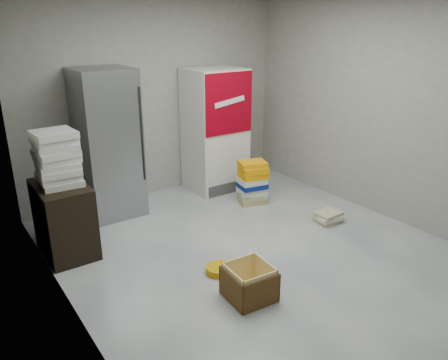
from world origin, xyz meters
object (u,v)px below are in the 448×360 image
object	(u,v)px
coke_cooler	(215,130)
wood_shelf	(64,219)
cardboard_box	(249,285)
steel_fridge	(108,144)
phonebook_stack_main	(252,182)

from	to	relation	value
coke_cooler	wood_shelf	world-z (taller)	coke_cooler
coke_cooler	cardboard_box	xyz separation A→B (m)	(-1.35, -2.57, -0.77)
steel_fridge	cardboard_box	size ratio (longest dim) A/B	4.32
steel_fridge	coke_cooler	distance (m)	1.65
steel_fridge	cardboard_box	world-z (taller)	steel_fridge
coke_cooler	steel_fridge	bearing A→B (deg)	179.82
wood_shelf	cardboard_box	xyz separation A→B (m)	(1.13, -1.84, -0.26)
coke_cooler	phonebook_stack_main	xyz separation A→B (m)	(0.08, -0.81, -0.60)
phonebook_stack_main	cardboard_box	size ratio (longest dim) A/B	1.38
steel_fridge	coke_cooler	world-z (taller)	steel_fridge
steel_fridge	wood_shelf	distance (m)	1.23
coke_cooler	phonebook_stack_main	distance (m)	1.01
steel_fridge	coke_cooler	size ratio (longest dim) A/B	1.06
cardboard_box	coke_cooler	bearing A→B (deg)	66.64
steel_fridge	phonebook_stack_main	bearing A→B (deg)	-25.20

